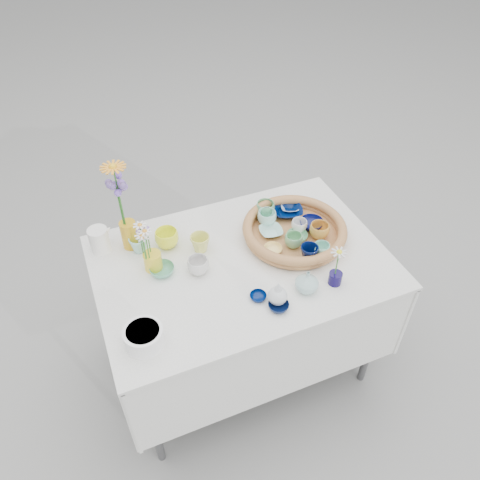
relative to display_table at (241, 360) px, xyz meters
name	(u,v)px	position (x,y,z in m)	size (l,w,h in m)	color
ground	(241,360)	(0.00, 0.00, 0.00)	(80.00, 80.00, 0.00)	gray
display_table	(241,360)	(0.00, 0.00, 0.00)	(1.26, 0.86, 0.77)	white
wicker_tray	(294,231)	(0.28, 0.05, 0.80)	(0.47, 0.47, 0.08)	#985D30
tray_ceramic_0	(288,211)	(0.32, 0.20, 0.80)	(0.14, 0.14, 0.03)	#021342
tray_ceramic_1	(311,224)	(0.38, 0.07, 0.80)	(0.11, 0.11, 0.03)	#070E4A
tray_ceramic_2	(319,231)	(0.38, -0.01, 0.82)	(0.09, 0.09, 0.07)	gold
tray_ceramic_3	(297,237)	(0.28, 0.02, 0.80)	(0.09, 0.09, 0.03)	#61A877
tray_ceramic_4	(294,241)	(0.24, -0.02, 0.81)	(0.08, 0.08, 0.06)	#75BB7F
tray_ceramic_5	(271,232)	(0.18, 0.09, 0.80)	(0.10, 0.10, 0.03)	#AADED3
tray_ceramic_6	(267,218)	(0.20, 0.17, 0.82)	(0.09, 0.09, 0.07)	#A7E4D7
tray_ceramic_7	(299,226)	(0.31, 0.07, 0.81)	(0.07, 0.07, 0.06)	white
tray_ceramic_8	(290,207)	(0.35, 0.22, 0.79)	(0.09, 0.09, 0.02)	#95B7E5
tray_ceramic_9	(309,253)	(0.26, -0.12, 0.82)	(0.08, 0.08, 0.07)	#04103D
tray_ceramic_10	(273,250)	(0.14, -0.02, 0.80)	(0.08, 0.08, 0.03)	#F0CE72
tray_ceramic_11	(321,250)	(0.33, -0.11, 0.81)	(0.07, 0.07, 0.06)	#85D6BD
tray_ceramic_12	(265,209)	(0.22, 0.23, 0.82)	(0.09, 0.09, 0.07)	#60A877
loose_ceramic_0	(167,239)	(-0.27, 0.22, 0.81)	(0.11, 0.11, 0.08)	#F6FE2C
loose_ceramic_1	(200,243)	(-0.14, 0.13, 0.81)	(0.09, 0.09, 0.08)	#DEDE64
loose_ceramic_2	(162,270)	(-0.34, 0.06, 0.78)	(0.10, 0.10, 0.03)	#58A786
loose_ceramic_3	(198,266)	(-0.20, 0.01, 0.80)	(0.09, 0.09, 0.07)	silver
loose_ceramic_4	(258,297)	(-0.02, -0.22, 0.78)	(0.07, 0.07, 0.02)	#00134A
loose_ceramic_5	(139,244)	(-0.40, 0.23, 0.80)	(0.08, 0.08, 0.08)	#A0E5DC
loose_ceramic_6	(278,306)	(0.03, -0.30, 0.78)	(0.08, 0.08, 0.03)	#081438
fluted_bowl	(144,337)	(-0.49, -0.26, 0.80)	(0.15, 0.15, 0.08)	white
bud_vase_paleblue	(278,292)	(0.04, -0.27, 0.82)	(0.08, 0.08, 0.12)	silver
bud_vase_seafoam	(307,281)	(0.18, -0.26, 0.81)	(0.10, 0.10, 0.10)	#A1C9C5
bud_vase_cobalt	(335,278)	(0.31, -0.27, 0.79)	(0.06, 0.06, 0.06)	#0E063E
single_daisy	(337,263)	(0.30, -0.27, 0.88)	(0.08, 0.08, 0.14)	silver
tall_vase_yellow	(129,234)	(-0.42, 0.28, 0.83)	(0.07, 0.07, 0.13)	gold
gerbera	(119,197)	(-0.43, 0.27, 1.05)	(0.12, 0.12, 0.31)	#FFA22B
hydrangea	(120,206)	(-0.44, 0.28, 1.00)	(0.08, 0.08, 0.27)	#6B53A1
white_pitcher	(99,240)	(-0.55, 0.30, 0.82)	(0.12, 0.09, 0.12)	white
daisy_cup	(153,261)	(-0.36, 0.10, 0.81)	(0.08, 0.08, 0.08)	yellow
daisy_posy	(147,240)	(-0.37, 0.10, 0.93)	(0.08, 0.08, 0.17)	white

